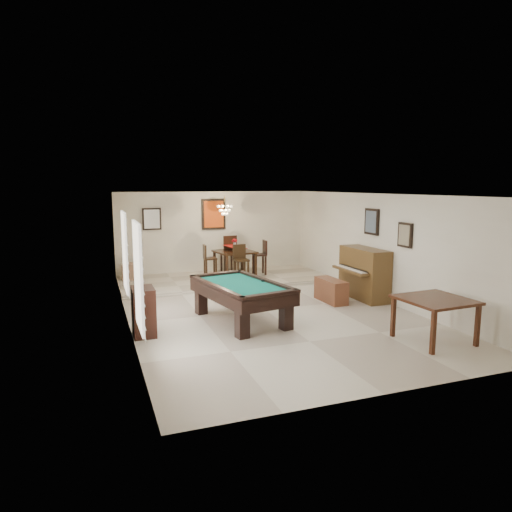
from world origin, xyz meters
TOP-DOWN VIEW (x-y plane):
  - ground_plane at (0.00, 0.00)m, footprint 6.00×9.00m
  - wall_back at (0.00, 4.50)m, footprint 6.00×0.04m
  - wall_front at (0.00, -4.50)m, footprint 6.00×0.04m
  - wall_left at (-3.00, 0.00)m, footprint 0.04×9.00m
  - wall_right at (3.00, 0.00)m, footprint 0.04×9.00m
  - ceiling at (0.00, 0.00)m, footprint 6.00×9.00m
  - dining_step at (0.00, 3.25)m, footprint 6.00×2.50m
  - window_left_front at (-2.97, -2.20)m, footprint 0.06×1.00m
  - window_left_rear at (-2.97, 0.60)m, footprint 0.06×1.00m
  - pool_table at (-0.78, -0.63)m, footprint 1.69×2.55m
  - square_table at (2.11, -2.99)m, footprint 1.21×1.21m
  - upright_piano at (2.56, 0.17)m, footprint 0.85×1.52m
  - piano_bench at (1.76, 0.14)m, footprint 0.41×1.00m
  - apothecary_chest at (-2.78, -0.85)m, footprint 0.41×0.61m
  - dining_table at (0.35, 3.39)m, footprint 1.18×1.18m
  - flower_vase at (0.35, 3.39)m, footprint 0.19×0.19m
  - dining_chair_south at (0.31, 2.67)m, footprint 0.39×0.39m
  - dining_chair_north at (0.36, 4.11)m, footprint 0.45×0.45m
  - dining_chair_west at (-0.39, 3.43)m, footprint 0.38×0.38m
  - dining_chair_east at (1.12, 3.37)m, footprint 0.42×0.42m
  - corner_bench at (-2.62, 4.00)m, footprint 0.50×0.58m
  - chandelier at (0.00, 3.20)m, footprint 0.44×0.44m
  - back_painting at (0.00, 4.46)m, footprint 0.75×0.06m
  - back_mirror at (-1.90, 4.46)m, footprint 0.55×0.06m
  - right_picture_upper at (2.96, 0.30)m, footprint 0.06×0.55m
  - right_picture_lower at (2.96, -1.00)m, footprint 0.06×0.45m

SIDE VIEW (x-z plane):
  - ground_plane at x=0.00m, z-range -0.02..0.00m
  - dining_step at x=0.00m, z-range 0.00..0.12m
  - piano_bench at x=1.76m, z-range 0.00..0.55m
  - corner_bench at x=-2.62m, z-range 0.12..0.57m
  - pool_table at x=-0.78m, z-range 0.00..0.79m
  - square_table at x=2.11m, z-range 0.00..0.80m
  - apothecary_chest at x=-2.78m, z-range 0.00..0.91m
  - dining_table at x=0.35m, z-range 0.12..0.99m
  - dining_chair_west at x=-0.39m, z-range 0.12..1.09m
  - dining_chair_south at x=0.31m, z-range 0.12..1.14m
  - upright_piano at x=2.56m, z-range 0.00..1.26m
  - dining_chair_east at x=1.12m, z-range 0.12..1.16m
  - dining_chair_north at x=0.36m, z-range 0.12..1.27m
  - flower_vase at x=0.35m, z-range 0.99..1.25m
  - wall_back at x=0.00m, z-range 0.00..2.60m
  - wall_front at x=0.00m, z-range 0.00..2.60m
  - wall_left at x=-3.00m, z-range 0.00..2.60m
  - wall_right at x=3.00m, z-range 0.00..2.60m
  - window_left_front at x=-2.97m, z-range 0.55..2.25m
  - window_left_rear at x=-2.97m, z-range 0.55..2.25m
  - right_picture_lower at x=2.96m, z-range 1.42..1.98m
  - back_mirror at x=-1.90m, z-range 1.48..2.12m
  - back_painting at x=0.00m, z-range 1.42..2.38m
  - right_picture_upper at x=2.96m, z-range 1.57..2.23m
  - chandelier at x=0.00m, z-range 1.90..2.50m
  - ceiling at x=0.00m, z-range 2.58..2.62m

